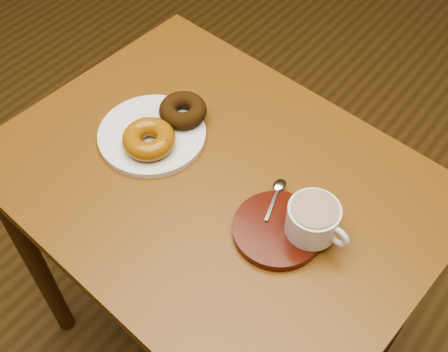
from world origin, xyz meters
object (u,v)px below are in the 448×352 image
Objects in this scene: donut_plate at (152,134)px; saucer at (277,230)px; coffee_cup at (314,219)px; cafe_table at (216,215)px.

saucer is at bearing -5.17° from donut_plate.
saucer is at bearing -142.06° from coffee_cup.
coffee_cup is (0.20, 0.00, 0.17)m from cafe_table.
saucer reaches higher than donut_plate.
cafe_table is 0.26m from coffee_cup.
cafe_table is 0.20m from donut_plate.
saucer is (0.16, -0.03, 0.13)m from cafe_table.
saucer is 1.32× the size of coffee_cup.
cafe_table is 4.03× the size of donut_plate.
coffee_cup reaches higher than cafe_table.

